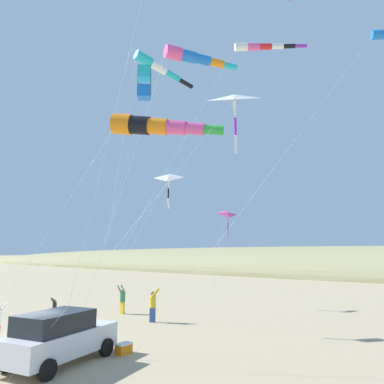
{
  "coord_description": "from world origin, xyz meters",
  "views": [
    {
      "loc": [
        -9.0,
        -16.13,
        4.05
      ],
      "look_at": [
        6.12,
        -4.82,
        7.17
      ],
      "focal_mm": 33.17,
      "sensor_mm": 36.0,
      "label": 1
    }
  ],
  "objects_px": {
    "person_child_green_jacket": "(54,307)",
    "kite_windsock_orange_high_right": "(157,67)",
    "kite_windsock_rainbow_low_near": "(192,57)",
    "cooler_box": "(124,349)",
    "kite_delta_long_streamer_right": "(168,178)",
    "person_child_grey_jacket": "(122,298)",
    "kite_delta_white_trailing": "(227,214)",
    "kite_delta_teal_far_right": "(234,99)",
    "person_bystander_far": "(153,304)",
    "kite_windsock_blue_topmost": "(152,126)",
    "kite_box_striped_overhead": "(144,83)",
    "kite_windsock_green_low_center": "(261,47)",
    "parked_car": "(59,337)"
  },
  "relations": [
    {
      "from": "person_bystander_far",
      "to": "kite_box_striped_overhead",
      "type": "height_order",
      "value": "kite_box_striped_overhead"
    },
    {
      "from": "kite_windsock_orange_high_right",
      "to": "person_bystander_far",
      "type": "bearing_deg",
      "value": -137.16
    },
    {
      "from": "cooler_box",
      "to": "kite_delta_white_trailing",
      "type": "relative_size",
      "value": 0.09
    },
    {
      "from": "cooler_box",
      "to": "kite_delta_long_streamer_right",
      "type": "relative_size",
      "value": 0.07
    },
    {
      "from": "person_child_green_jacket",
      "to": "kite_box_striped_overhead",
      "type": "bearing_deg",
      "value": -62.04
    },
    {
      "from": "person_bystander_far",
      "to": "kite_delta_long_streamer_right",
      "type": "distance_m",
      "value": 7.33
    },
    {
      "from": "kite_windsock_orange_high_right",
      "to": "cooler_box",
      "type": "bearing_deg",
      "value": -142.09
    },
    {
      "from": "parked_car",
      "to": "kite_delta_long_streamer_right",
      "type": "relative_size",
      "value": 0.54
    },
    {
      "from": "person_child_grey_jacket",
      "to": "kite_delta_white_trailing",
      "type": "distance_m",
      "value": 9.67
    },
    {
      "from": "kite_box_striped_overhead",
      "to": "kite_windsock_blue_topmost",
      "type": "relative_size",
      "value": 1.59
    },
    {
      "from": "cooler_box",
      "to": "kite_windsock_green_low_center",
      "type": "xyz_separation_m",
      "value": [
        7.13,
        -3.03,
        15.43
      ]
    },
    {
      "from": "cooler_box",
      "to": "person_bystander_far",
      "type": "bearing_deg",
      "value": 32.7
    },
    {
      "from": "kite_delta_teal_far_right",
      "to": "kite_windsock_rainbow_low_near",
      "type": "bearing_deg",
      "value": 67.34
    },
    {
      "from": "person_child_grey_jacket",
      "to": "person_child_green_jacket",
      "type": "bearing_deg",
      "value": 151.2
    },
    {
      "from": "person_child_green_jacket",
      "to": "kite_delta_long_streamer_right",
      "type": "bearing_deg",
      "value": -75.51
    },
    {
      "from": "person_bystander_far",
      "to": "kite_windsock_green_low_center",
      "type": "xyz_separation_m",
      "value": [
        1.77,
        -6.47,
        14.61
      ]
    },
    {
      "from": "kite_windsock_blue_topmost",
      "to": "kite_windsock_green_low_center",
      "type": "bearing_deg",
      "value": -16.18
    },
    {
      "from": "parked_car",
      "to": "kite_windsock_orange_high_right",
      "type": "relative_size",
      "value": 0.23
    },
    {
      "from": "person_child_grey_jacket",
      "to": "person_bystander_far",
      "type": "xyz_separation_m",
      "value": [
        -0.82,
        -3.47,
        0.05
      ]
    },
    {
      "from": "kite_box_striped_overhead",
      "to": "person_child_grey_jacket",
      "type": "bearing_deg",
      "value": 67.02
    },
    {
      "from": "kite_delta_teal_far_right",
      "to": "person_child_grey_jacket",
      "type": "bearing_deg",
      "value": 68.25
    },
    {
      "from": "kite_windsock_rainbow_low_near",
      "to": "kite_windsock_orange_high_right",
      "type": "xyz_separation_m",
      "value": [
        7.28,
        9.17,
        5.74
      ]
    },
    {
      "from": "kite_windsock_rainbow_low_near",
      "to": "kite_box_striped_overhead",
      "type": "bearing_deg",
      "value": 69.41
    },
    {
      "from": "kite_delta_teal_far_right",
      "to": "kite_windsock_orange_high_right",
      "type": "relative_size",
      "value": 0.52
    },
    {
      "from": "kite_windsock_rainbow_low_near",
      "to": "kite_delta_teal_far_right",
      "type": "height_order",
      "value": "kite_windsock_rainbow_low_near"
    },
    {
      "from": "cooler_box",
      "to": "kite_delta_white_trailing",
      "type": "bearing_deg",
      "value": 12.4
    },
    {
      "from": "person_child_grey_jacket",
      "to": "kite_windsock_blue_topmost",
      "type": "bearing_deg",
      "value": -126.49
    },
    {
      "from": "kite_delta_long_streamer_right",
      "to": "parked_car",
      "type": "bearing_deg",
      "value": -174.62
    },
    {
      "from": "person_child_green_jacket",
      "to": "kite_windsock_rainbow_low_near",
      "type": "height_order",
      "value": "kite_windsock_rainbow_low_near"
    },
    {
      "from": "parked_car",
      "to": "kite_delta_long_streamer_right",
      "type": "xyz_separation_m",
      "value": [
        6.75,
        0.64,
        7.1
      ]
    },
    {
      "from": "person_child_green_jacket",
      "to": "kite_windsock_rainbow_low_near",
      "type": "bearing_deg",
      "value": -87.32
    },
    {
      "from": "cooler_box",
      "to": "kite_windsock_green_low_center",
      "type": "height_order",
      "value": "kite_windsock_green_low_center"
    },
    {
      "from": "kite_windsock_rainbow_low_near",
      "to": "kite_delta_long_streamer_right",
      "type": "bearing_deg",
      "value": 62.34
    },
    {
      "from": "cooler_box",
      "to": "kite_windsock_rainbow_low_near",
      "type": "xyz_separation_m",
      "value": [
        3.02,
        -1.15,
        13.52
      ]
    },
    {
      "from": "kite_windsock_rainbow_low_near",
      "to": "person_child_green_jacket",
      "type": "bearing_deg",
      "value": 92.68
    },
    {
      "from": "kite_windsock_green_low_center",
      "to": "kite_windsock_blue_topmost",
      "type": "relative_size",
      "value": 1.61
    },
    {
      "from": "person_child_green_jacket",
      "to": "kite_windsock_green_low_center",
      "type": "height_order",
      "value": "kite_windsock_green_low_center"
    },
    {
      "from": "kite_windsock_green_low_center",
      "to": "kite_windsock_orange_high_right",
      "type": "relative_size",
      "value": 0.79
    },
    {
      "from": "person_child_green_jacket",
      "to": "kite_windsock_orange_high_right",
      "type": "height_order",
      "value": "kite_windsock_orange_high_right"
    },
    {
      "from": "kite_windsock_blue_topmost",
      "to": "cooler_box",
      "type": "bearing_deg",
      "value": 105.47
    },
    {
      "from": "kite_windsock_rainbow_low_near",
      "to": "cooler_box",
      "type": "bearing_deg",
      "value": 159.13
    },
    {
      "from": "kite_windsock_blue_topmost",
      "to": "kite_delta_long_streamer_right",
      "type": "bearing_deg",
      "value": 32.2
    },
    {
      "from": "person_child_green_jacket",
      "to": "kite_delta_teal_far_right",
      "type": "relative_size",
      "value": 0.12
    },
    {
      "from": "person_child_green_jacket",
      "to": "kite_windsock_rainbow_low_near",
      "type": "distance_m",
      "value": 16.49
    },
    {
      "from": "kite_windsock_green_low_center",
      "to": "kite_delta_long_streamer_right",
      "type": "distance_m",
      "value": 9.27
    },
    {
      "from": "kite_delta_long_streamer_right",
      "to": "cooler_box",
      "type": "bearing_deg",
      "value": -160.51
    },
    {
      "from": "kite_windsock_blue_topmost",
      "to": "kite_windsock_rainbow_low_near",
      "type": "bearing_deg",
      "value": -2.24
    },
    {
      "from": "person_child_grey_jacket",
      "to": "kite_windsock_rainbow_low_near",
      "type": "bearing_deg",
      "value": -111.4
    },
    {
      "from": "person_child_grey_jacket",
      "to": "kite_delta_white_trailing",
      "type": "xyz_separation_m",
      "value": [
        6.57,
        -4.11,
        5.78
      ]
    },
    {
      "from": "person_bystander_far",
      "to": "kite_windsock_orange_high_right",
      "type": "relative_size",
      "value": 0.09
    }
  ]
}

